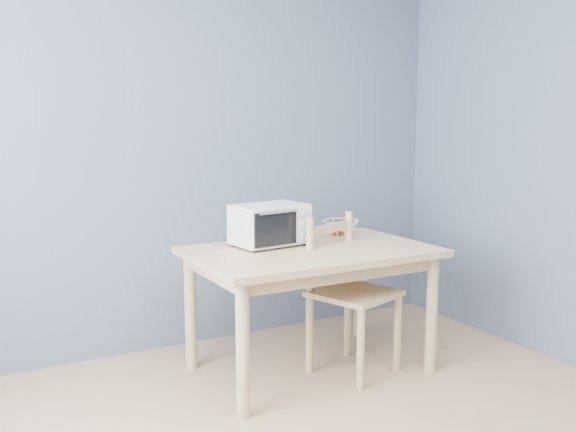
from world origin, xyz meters
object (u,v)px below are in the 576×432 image
dining_table (311,265)px  fruit_basket (340,228)px  dining_chair (348,296)px  toaster_oven (267,224)px

dining_table → fruit_basket: fruit_basket is taller
dining_table → dining_chair: bearing=-27.5°
dining_table → dining_chair: 0.29m
dining_table → toaster_oven: bearing=135.8°
dining_chair → toaster_oven: bearing=124.9°
dining_table → fruit_basket: (0.36, 0.23, 0.16)m
dining_table → fruit_basket: size_ratio=5.36×
dining_table → dining_chair: size_ratio=1.50×
fruit_basket → toaster_oven: bearing=-175.2°
fruit_basket → dining_table: bearing=-147.4°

